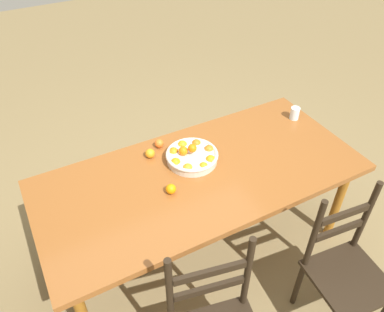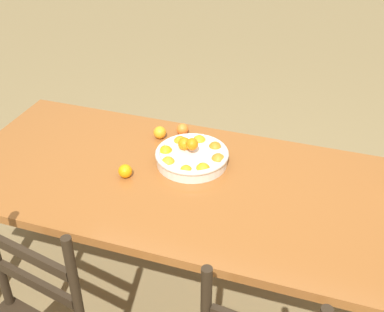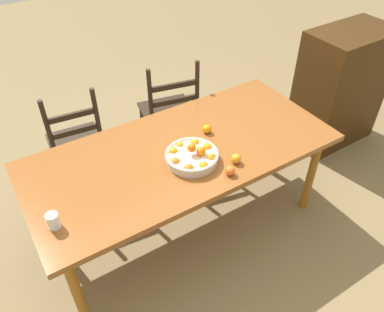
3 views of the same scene
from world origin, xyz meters
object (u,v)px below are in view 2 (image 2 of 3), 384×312
Objects in this scene: dining_table at (181,190)px; orange_loose_1 at (125,171)px; fruit_bowl at (192,156)px; orange_loose_2 at (160,132)px; orange_loose_0 at (183,129)px.

orange_loose_1 reaches higher than dining_table.
fruit_bowl is 5.38× the size of orange_loose_2.
orange_loose_1 is (0.25, 0.20, -0.01)m from fruit_bowl.
orange_loose_0 is at bearing -60.98° from fruit_bowl.
fruit_bowl is (-0.00, -0.14, 0.10)m from dining_table.
orange_loose_1 is (0.24, 0.06, 0.09)m from dining_table.
orange_loose_1 is at bearing 38.93° from fruit_bowl.
orange_loose_2 is (-0.02, -0.36, 0.00)m from orange_loose_1.
orange_loose_2 is at bearing -53.51° from dining_table.
fruit_bowl is at bearing 144.28° from orange_loose_2.
orange_loose_2 reaches higher than orange_loose_0.
dining_table is 33.95× the size of orange_loose_0.
orange_loose_0 is at bearing -71.40° from dining_table.
orange_loose_2 reaches higher than orange_loose_1.
orange_loose_2 is at bearing 35.43° from orange_loose_0.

